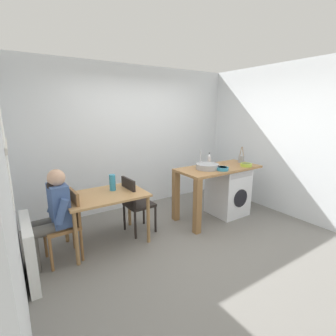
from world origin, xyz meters
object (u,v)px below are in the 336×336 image
Objects in this scene: mixing_bowl at (222,168)px; colander at (246,165)px; washing_machine at (228,191)px; utensil_crock at (241,159)px; bottle_tall_green at (209,159)px; chair_opposite at (135,202)px; dining_table at (106,201)px; seated_person at (52,212)px; vase at (112,183)px; chair_person_seat at (67,221)px.

colander is at bearing -2.05° from mixing_bowl.
utensil_crock is at bearing 8.10° from washing_machine.
bottle_tall_green is at bearing 131.28° from colander.
bottle_tall_green is at bearing 87.01° from chair_opposite.
bottle_tall_green is at bearing 1.68° from dining_table.
colander reaches higher than dining_table.
chair_opposite is 1.20m from seated_person.
mixing_bowl is (-0.37, -0.20, 0.52)m from washing_machine.
seated_person reaches higher than vase.
dining_table is 0.92× the size of seated_person.
colander reaches higher than washing_machine.
mixing_bowl is 0.67× the size of utensil_crock.
chair_person_seat is 3.00× the size of utensil_crock.
chair_opposite is 3.78× the size of vase.
chair_person_seat reaches higher than dining_table.
seated_person is at bearing -171.58° from dining_table.
seated_person reaches higher than colander.
seated_person is 3.15m from colander.
colander is at bearing -10.10° from dining_table.
dining_table is at bearing 169.90° from colander.
bottle_tall_green reaches higher than chair_opposite.
vase reaches higher than chair_person_seat.
utensil_crock is at bearing 80.98° from chair_opposite.
dining_table is 2.25m from washing_machine.
chair_person_seat is at bearing -85.58° from chair_opposite.
vase is at bearing 163.34° from mixing_bowl.
washing_machine is 4.30× the size of colander.
dining_table is 5.50× the size of colander.
bottle_tall_green is 0.71× the size of utensil_crock.
vase is at bearing 171.44° from washing_machine.
washing_machine is 2.87× the size of utensil_crock.
chair_person_seat is at bearing 177.59° from washing_machine.
utensil_crock is 1.50× the size of colander.
dining_table is at bearing 174.54° from washing_machine.
mixing_bowl is (2.56, -0.31, 0.28)m from seated_person.
chair_person_seat is 0.80m from vase.
washing_machine is at bearing 27.97° from mixing_bowl.
vase reaches higher than mixing_bowl.
utensil_crock is at bearing -19.76° from bottle_tall_green.
seated_person is at bearing -176.54° from bottle_tall_green.
bottle_tall_green is 0.49m from mixing_bowl.
vase is at bearing 166.82° from colander.
chair_opposite is at bearing -179.52° from bottle_tall_green.
chair_person_seat is 3.18m from utensil_crock.
washing_machine is at bearing 130.74° from colander.
chair_opposite is at bearing 166.22° from colander.
mixing_bowl is 0.78m from utensil_crock.
chair_opposite is 2.05m from colander.
dining_table is 0.28m from vase.
seated_person is (-0.71, -0.10, 0.03)m from dining_table.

